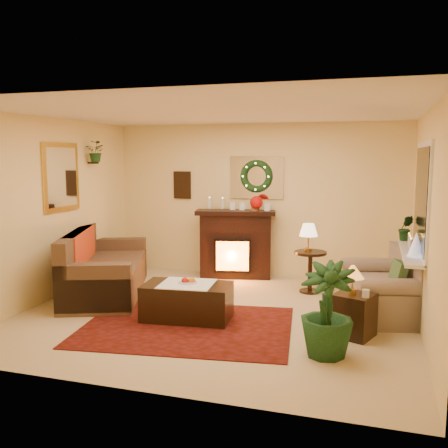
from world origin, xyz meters
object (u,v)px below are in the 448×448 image
(sofa, at_px, (107,266))
(fireplace, at_px, (236,245))
(coffee_table, at_px, (187,303))
(end_table_square, at_px, (354,313))
(loveseat, at_px, (382,282))
(side_table_round, at_px, (310,271))

(sofa, bearing_deg, fireplace, 24.16)
(sofa, distance_m, coffee_table, 1.78)
(sofa, height_order, end_table_square, sofa)
(loveseat, bearing_deg, side_table_round, 129.78)
(side_table_round, bearing_deg, sofa, -161.49)
(sofa, relative_size, fireplace, 1.89)
(end_table_square, bearing_deg, loveseat, 72.47)
(side_table_round, height_order, coffee_table, side_table_round)
(sofa, relative_size, coffee_table, 2.04)
(sofa, height_order, coffee_table, sofa)
(loveseat, xyz_separation_m, coffee_table, (-2.35, -0.97, -0.21))
(fireplace, distance_m, end_table_square, 3.13)
(loveseat, bearing_deg, coffee_table, -170.84)
(fireplace, xyz_separation_m, end_table_square, (2.07, -2.33, -0.28))
(side_table_round, relative_size, coffee_table, 0.58)
(end_table_square, distance_m, coffee_table, 2.04)
(coffee_table, bearing_deg, end_table_square, -5.76)
(fireplace, height_order, end_table_square, fireplace)
(sofa, xyz_separation_m, side_table_round, (2.91, 0.97, -0.10))
(loveseat, bearing_deg, fireplace, 136.69)
(end_table_square, bearing_deg, sofa, 168.06)
(sofa, height_order, loveseat, sofa)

